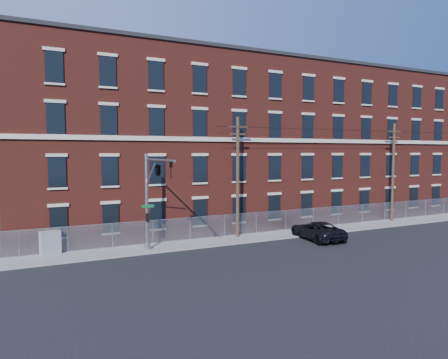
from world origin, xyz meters
TOP-DOWN VIEW (x-y plane):
  - ground at (0.00, 0.00)m, footprint 140.00×140.00m
  - sidewalk at (12.00, 5.00)m, footprint 65.00×3.00m
  - mill_building at (12.00, 13.93)m, footprint 55.30×14.32m
  - chain_link_fence at (12.00, 6.30)m, footprint 59.06×0.06m
  - traffic_signal_mast at (-6.00, 2.18)m, footprint 0.90×6.75m
  - utility_pole_near at (2.00, 5.60)m, footprint 1.80×0.28m
  - utility_pole_mid at (20.00, 5.60)m, footprint 1.80×0.28m
  - overhead_wires at (20.00, 5.60)m, footprint 40.00×0.62m
  - pickup_truck at (7.71, 2.31)m, footprint 2.86×5.56m
  - utility_cabinet at (-12.45, 6.00)m, footprint 1.43×0.95m

SIDE VIEW (x-z plane):
  - ground at x=0.00m, z-range 0.00..0.00m
  - sidewalk at x=12.00m, z-range 0.00..0.12m
  - pickup_truck at x=7.71m, z-range 0.00..1.50m
  - utility_cabinet at x=-12.45m, z-range 0.12..1.75m
  - chain_link_fence at x=12.00m, z-range 0.13..1.98m
  - utility_pole_near at x=2.00m, z-range 0.34..10.34m
  - utility_pole_mid at x=20.00m, z-range 0.34..10.34m
  - traffic_signal_mast at x=-6.00m, z-range 1.89..8.89m
  - mill_building at x=12.00m, z-range 0.00..16.30m
  - overhead_wires at x=20.00m, z-range 8.81..9.43m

